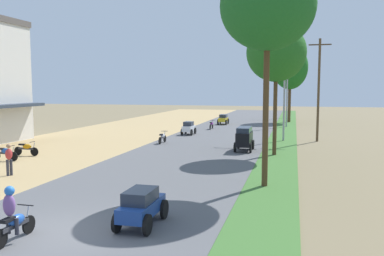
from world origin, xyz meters
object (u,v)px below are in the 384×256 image
Objects in this scene: median_tree_second at (276,53)px; streetlamp_near at (285,86)px; parked_motorbike_second at (5,153)px; median_tree_nearest at (268,6)px; utility_pole_near at (319,88)px; car_hatchback_white at (189,128)px; motorbike_ahead_second at (163,137)px; car_sedan_blue at (141,205)px; streetlamp_far at (289,87)px; streetlamp_mid at (287,89)px; car_van_black at (244,137)px; pedestrian_on_shoulder at (9,158)px; motorbike_foreground_rider at (13,216)px; median_tree_third at (290,67)px; car_sedan_yellow at (223,119)px; motorbike_ahead_third at (211,124)px; parked_motorbike_third at (26,148)px.

median_tree_second reaches higher than streetlamp_near.
parked_motorbike_second is 17.67m from median_tree_nearest.
utility_pole_near is 12.24m from car_hatchback_white.
motorbike_ahead_second is (-8.92, 12.23, -7.44)m from median_tree_nearest.
streetlamp_far is at bearing 85.60° from car_sedan_blue.
streetlamp_mid reaches higher than car_van_black.
pedestrian_on_shoulder is at bearing -133.99° from car_van_black.
car_sedan_blue is 3.77m from motorbike_foreground_rider.
median_tree_third is at bearing 88.32° from streetlamp_mid.
pedestrian_on_shoulder is 14.54m from median_tree_nearest.
median_tree_second is 23.20m from car_sedan_yellow.
car_hatchback_white reaches higher than car_sedan_blue.
median_tree_third is at bearing 70.09° from pedestrian_on_shoulder.
car_sedan_yellow is at bearing 84.16° from motorbike_ahead_second.
median_tree_nearest is at bearing 53.04° from motorbike_foreground_rider.
utility_pole_near is (3.14, 8.16, -2.29)m from median_tree_second.
streetlamp_far is 21.33m from motorbike_ahead_third.
streetlamp_mid is at bearing 83.78° from car_sedan_blue.
median_tree_nearest is at bearing -76.73° from car_sedan_yellow.
median_tree_second is 3.57× the size of car_van_black.
parked_motorbike_third is at bearing 164.04° from median_tree_nearest.
streetlamp_mid is at bearing 89.21° from median_tree_nearest.
motorbike_ahead_third is at bearing 68.45° from parked_motorbike_second.
streetlamp_far is 33.86m from car_van_black.
median_tree_second is at bearing -91.11° from streetlamp_mid.
pedestrian_on_shoulder is 10.70m from car_sedan_blue.
median_tree_nearest is at bearing -65.57° from car_hatchback_white.
streetlamp_near is 16.06m from car_sedan_yellow.
car_sedan_blue is at bearing -118.24° from median_tree_nearest.
median_tree_second is 6.20m from car_van_black.
parked_motorbike_third is 1.00× the size of motorbike_ahead_second.
median_tree_second is 4.78× the size of motorbike_foreground_rider.
median_tree_nearest is at bearing 61.76° from car_sedan_blue.
streetlamp_far is at bearing 82.47° from motorbike_foreground_rider.
median_tree_third is at bearing 55.64° from motorbike_ahead_third.
streetlamp_near is at bearing 53.09° from pedestrian_on_shoulder.
median_tree_nearest is 5.51× the size of motorbike_ahead_second.
median_tree_third reaches higher than parked_motorbike_third.
car_sedan_blue is 1.26× the size of motorbike_ahead_third.
motorbike_ahead_third is (-7.34, 15.23, -6.17)m from median_tree_second.
median_tree_third is 7.31m from streetlamp_mid.
median_tree_nearest reaches higher than motorbike_ahead_third.
pedestrian_on_shoulder is 9.82m from motorbike_foreground_rider.
pedestrian_on_shoulder is at bearing -142.27° from median_tree_second.
parked_motorbike_third is 14.67m from car_van_black.
utility_pole_near is at bearing 33.44° from parked_motorbike_third.
pedestrian_on_shoulder is at bearing -102.31° from car_hatchback_white.
streetlamp_far is 0.94× the size of utility_pole_near.
pedestrian_on_shoulder is 0.67× the size of car_van_black.
median_tree_second is (15.75, 4.32, 6.19)m from parked_motorbike_third.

